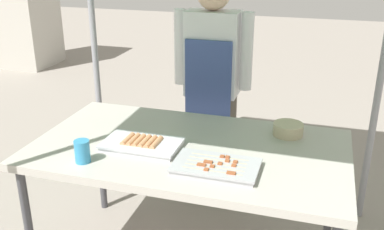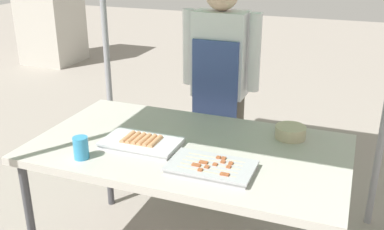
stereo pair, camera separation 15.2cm
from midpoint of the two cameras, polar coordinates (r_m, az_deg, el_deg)
name	(u,v)px [view 1 (the left image)]	position (r m, az deg, el deg)	size (l,w,h in m)	color
stall_table	(189,155)	(2.31, -2.26, -5.15)	(1.60, 0.90, 0.75)	#B7B2A8
tray_grilled_sausages	(142,144)	(2.28, -8.34, -3.72)	(0.39, 0.24, 0.05)	silver
tray_meat_skewers	(216,167)	(2.05, 0.96, -6.66)	(0.39, 0.23, 0.04)	#ADADB2
condiment_bowl	(288,129)	(2.43, 10.45, -1.83)	(0.16, 0.16, 0.07)	#BFB28C
drink_cup_near_edge	(82,151)	(2.18, -15.83, -4.53)	(0.07, 0.07, 0.11)	#338CBF
vendor_woman	(212,76)	(2.93, 1.10, 5.03)	(0.52, 0.22, 1.53)	#595147
neighbor_stall_left	(23,7)	(6.98, -21.38, 12.72)	(0.72, 0.79, 1.66)	#B7B2A8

